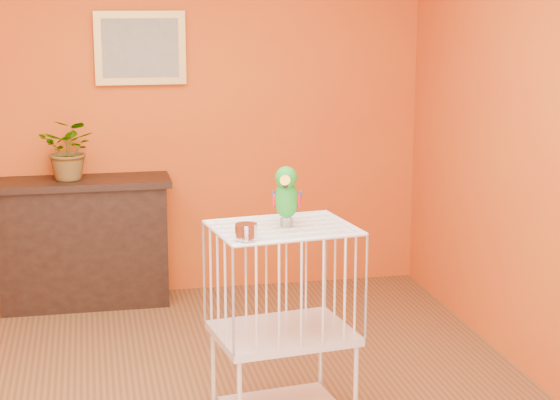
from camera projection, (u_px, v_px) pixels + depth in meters
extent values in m
plane|color=#C35312|center=(142.00, 113.00, 6.51)|extent=(4.00, 0.00, 4.00)
plane|color=#C35312|center=(259.00, 338.00, 2.21)|extent=(4.00, 0.00, 4.00)
cube|color=black|center=(84.00, 246.00, 6.42)|extent=(1.12, 0.37, 0.84)
cube|color=black|center=(81.00, 183.00, 6.32)|extent=(1.19, 0.43, 0.05)
cube|color=black|center=(84.00, 252.00, 6.26)|extent=(0.78, 0.02, 0.42)
cube|color=#5C2B1A|center=(50.00, 263.00, 6.35)|extent=(0.05, 0.17, 0.26)
cube|color=#405128|center=(61.00, 262.00, 6.36)|extent=(0.05, 0.17, 0.26)
cube|color=#5C2B1A|center=(74.00, 261.00, 6.38)|extent=(0.05, 0.17, 0.26)
cube|color=#405128|center=(88.00, 261.00, 6.39)|extent=(0.05, 0.17, 0.26)
cube|color=#5C2B1A|center=(101.00, 260.00, 6.41)|extent=(0.05, 0.17, 0.26)
imported|color=#26722D|center=(70.00, 156.00, 6.29)|extent=(0.50, 0.52, 0.32)
cube|color=#B48B40|center=(140.00, 48.00, 6.39)|extent=(0.62, 0.03, 0.50)
cube|color=gray|center=(140.00, 48.00, 6.37)|extent=(0.52, 0.01, 0.40)
cube|color=silver|center=(283.00, 333.00, 4.59)|extent=(0.72, 0.59, 0.04)
cube|color=silver|center=(283.00, 228.00, 4.48)|extent=(0.72, 0.59, 0.01)
cylinder|color=silver|center=(356.00, 390.00, 4.53)|extent=(0.02, 0.02, 0.45)
cylinder|color=silver|center=(213.00, 371.00, 4.75)|extent=(0.02, 0.02, 0.45)
cylinder|color=silver|center=(321.00, 357.00, 4.95)|extent=(0.02, 0.02, 0.45)
cylinder|color=silver|center=(246.00, 231.00, 4.22)|extent=(0.10, 0.10, 0.07)
cylinder|color=#59544C|center=(282.00, 222.00, 4.49)|extent=(0.01, 0.01, 0.04)
cylinder|color=#59544C|center=(291.00, 222.00, 4.49)|extent=(0.01, 0.01, 0.04)
ellipsoid|color=#0A8225|center=(286.00, 200.00, 4.46)|extent=(0.16, 0.19, 0.21)
ellipsoid|color=#0A8225|center=(286.00, 177.00, 4.41)|extent=(0.13, 0.13, 0.10)
cone|color=orange|center=(285.00, 182.00, 4.36)|extent=(0.07, 0.08, 0.07)
cone|color=black|center=(286.00, 185.00, 4.38)|extent=(0.03, 0.03, 0.03)
sphere|color=black|center=(278.00, 176.00, 4.39)|extent=(0.02, 0.02, 0.02)
sphere|color=black|center=(293.00, 176.00, 4.38)|extent=(0.02, 0.02, 0.02)
ellipsoid|color=#A50C0C|center=(274.00, 201.00, 4.48)|extent=(0.04, 0.07, 0.07)
ellipsoid|color=navy|center=(299.00, 201.00, 4.47)|extent=(0.04, 0.07, 0.07)
cone|color=#0A8225|center=(287.00, 211.00, 4.55)|extent=(0.10, 0.16, 0.12)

